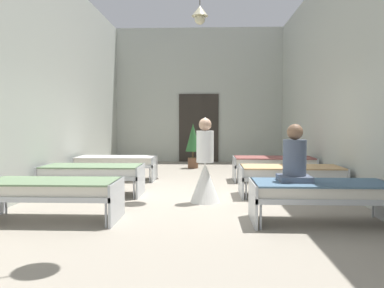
{
  "coord_description": "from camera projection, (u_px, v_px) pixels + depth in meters",
  "views": [
    {
      "loc": [
        0.33,
        -7.17,
        1.39
      ],
      "look_at": [
        0.0,
        0.65,
        0.95
      ],
      "focal_mm": 35.58,
      "sensor_mm": 36.0,
      "label": 1
    }
  ],
  "objects": [
    {
      "name": "ground_plane",
      "position": [
        191.0,
        198.0,
        7.25
      ],
      "size": [
        6.47,
        13.31,
        0.1
      ],
      "primitive_type": "cube",
      "color": "#9E9384"
    },
    {
      "name": "room_shell",
      "position": [
        193.0,
        78.0,
        8.41
      ],
      "size": [
        6.27,
        12.91,
        4.72
      ],
      "color": "#B2B7AD",
      "rests_on": "ground"
    },
    {
      "name": "nurse_near_aisle",
      "position": [
        205.0,
        172.0,
        6.63
      ],
      "size": [
        0.52,
        0.52,
        1.49
      ],
      "rotation": [
        0.0,
        0.0,
        1.55
      ],
      "color": "white",
      "rests_on": "ground"
    },
    {
      "name": "patient_seated_primary",
      "position": [
        295.0,
        160.0,
        5.3
      ],
      "size": [
        0.44,
        0.44,
        0.8
      ],
      "color": "#515B70",
      "rests_on": "bed_right_row_0"
    },
    {
      "name": "bed_left_row_1",
      "position": [
        93.0,
        172.0,
        7.3
      ],
      "size": [
        1.9,
        0.84,
        0.57
      ],
      "color": "#B7BCC1",
      "rests_on": "ground"
    },
    {
      "name": "potted_plant",
      "position": [
        193.0,
        141.0,
        11.56
      ],
      "size": [
        0.45,
        0.45,
        1.37
      ],
      "color": "brown",
      "rests_on": "ground"
    },
    {
      "name": "bed_right_row_2",
      "position": [
        273.0,
        163.0,
        9.03
      ],
      "size": [
        1.9,
        0.84,
        0.57
      ],
      "color": "#B7BCC1",
      "rests_on": "ground"
    },
    {
      "name": "bed_right_row_0",
      "position": [
        321.0,
        192.0,
        5.24
      ],
      "size": [
        1.9,
        0.84,
        0.57
      ],
      "color": "#B7BCC1",
      "rests_on": "ground"
    },
    {
      "name": "bed_left_row_0",
      "position": [
        52.0,
        190.0,
        5.4
      ],
      "size": [
        1.9,
        0.84,
        0.57
      ],
      "color": "#B7BCC1",
      "rests_on": "ground"
    },
    {
      "name": "bed_left_row_2",
      "position": [
        116.0,
        162.0,
        9.19
      ],
      "size": [
        1.9,
        0.84,
        0.57
      ],
      "color": "#B7BCC1",
      "rests_on": "ground"
    },
    {
      "name": "bed_right_row_1",
      "position": [
        291.0,
        173.0,
        7.14
      ],
      "size": [
        1.9,
        0.84,
        0.57
      ],
      "color": "#B7BCC1",
      "rests_on": "ground"
    }
  ]
}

